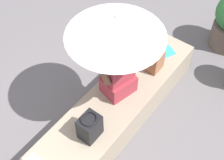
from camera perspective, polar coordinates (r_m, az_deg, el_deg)
ground_plane at (r=3.88m, az=-1.06°, el=-8.78°), size 14.00×14.00×0.00m
stone_bench at (r=3.70m, az=-1.11°, el=-7.14°), size 2.92×0.63×0.42m
person_seated at (r=3.38m, az=1.20°, el=2.20°), size 0.50×0.35×0.90m
parasol at (r=2.95m, az=0.64°, el=9.54°), size 0.98×0.98×1.12m
handbag_black at (r=3.24m, az=-4.00°, el=-8.36°), size 0.22×0.18×0.31m
tote_bag_canvas at (r=3.83m, az=7.73°, el=3.37°), size 0.20×0.15×0.28m
magazine at (r=4.12m, az=9.02°, el=4.93°), size 0.34×0.30×0.01m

